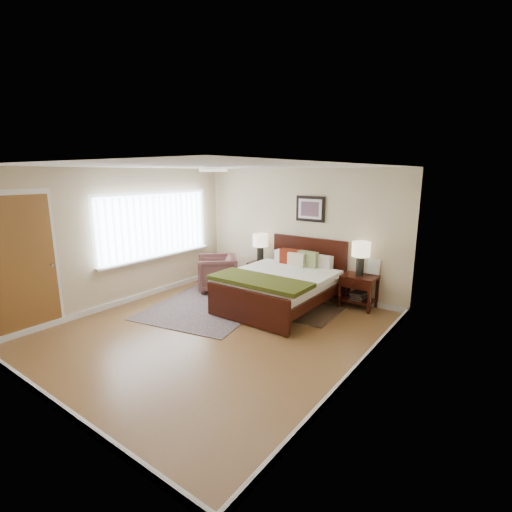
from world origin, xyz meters
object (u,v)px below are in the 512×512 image
object	(u,v)px
lamp_left	(260,243)
rug_persian	(213,303)
bed	(282,279)
lamp_right	(361,252)
nightstand_left	(260,268)
armchair	(217,273)
nightstand_right	(358,288)

from	to	relation	value
lamp_left	rug_persian	size ratio (longest dim) A/B	0.23
bed	lamp_right	bearing A→B (deg)	35.34
lamp_left	rug_persian	bearing A→B (deg)	-93.46
bed	nightstand_left	distance (m)	1.32
lamp_right	lamp_left	bearing A→B (deg)	180.00
armchair	rug_persian	world-z (taller)	armchair
lamp_right	bed	bearing A→B (deg)	-144.66
armchair	rug_persian	size ratio (longest dim) A/B	0.31
nightstand_right	rug_persian	bearing A→B (deg)	-148.42
bed	lamp_left	distance (m)	1.40
bed	nightstand_right	world-z (taller)	bed
nightstand_left	lamp_left	distance (m)	0.54
lamp_left	rug_persian	world-z (taller)	lamp_left
armchair	bed	bearing A→B (deg)	44.64
lamp_left	lamp_right	size ratio (longest dim) A/B	1.00
rug_persian	lamp_right	bearing A→B (deg)	20.05
lamp_left	rug_persian	distance (m)	1.71
nightstand_right	rug_persian	xyz separation A→B (m)	(-2.28, -1.40, -0.36)
lamp_right	nightstand_left	bearing A→B (deg)	-179.49
nightstand_right	lamp_right	bearing A→B (deg)	90.00
nightstand_left	lamp_left	bearing A→B (deg)	90.00
armchair	nightstand_right	bearing A→B (deg)	61.76
bed	armchair	size ratio (longest dim) A/B	2.62
nightstand_left	bed	bearing A→B (deg)	-36.84
nightstand_right	armchair	size ratio (longest dim) A/B	0.75
nightstand_left	lamp_left	world-z (taller)	lamp_left
lamp_right	nightstand_right	bearing A→B (deg)	-90.00
nightstand_right	nightstand_left	bearing A→B (deg)	-179.85
bed	lamp_right	xyz separation A→B (m)	(1.14, 0.81, 0.50)
nightstand_right	lamp_left	size ratio (longest dim) A/B	1.00
nightstand_right	armchair	world-z (taller)	armchair
nightstand_left	lamp_right	distance (m)	2.28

